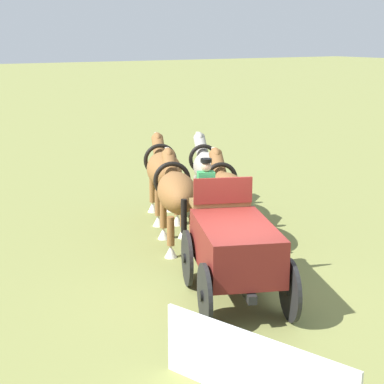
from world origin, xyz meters
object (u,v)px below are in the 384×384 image
object	(u,v)px
draft_horse_lead_near	(164,171)
draft_horse_rear_off	(228,192)
show_wagon	(233,246)
draft_horse_lead_off	(208,169)
draft_horse_rear_near	(176,193)

from	to	relation	value
draft_horse_lead_near	draft_horse_rear_off	bearing A→B (deg)	-175.55
show_wagon	draft_horse_lead_off	distance (m)	6.08
draft_horse_rear_near	draft_horse_rear_off	xyz separation A→B (m)	(-0.48, -1.21, -0.04)
draft_horse_lead_off	draft_horse_rear_off	bearing A→B (deg)	157.72
draft_horse_rear_off	draft_horse_lead_near	xyz separation A→B (m)	(2.88, 0.22, 0.06)
show_wagon	draft_horse_lead_off	xyz separation A→B (m)	(5.34, -2.90, 0.26)
draft_horse_lead_near	draft_horse_lead_off	world-z (taller)	draft_horse_lead_near
draft_horse_rear_near	draft_horse_lead_off	size ratio (longest dim) A/B	1.01
show_wagon	draft_horse_lead_near	world-z (taller)	show_wagon
show_wagon	draft_horse_rear_near	xyz separation A→B (m)	(3.41, -0.70, 0.26)
draft_horse_lead_near	draft_horse_lead_off	bearing A→B (deg)	-111.47
draft_horse_rear_near	draft_horse_lead_near	size ratio (longest dim) A/B	0.99
draft_horse_rear_near	draft_horse_lead_near	bearing A→B (deg)	-22.28
draft_horse_rear_off	show_wagon	bearing A→B (deg)	146.92
draft_horse_rear_off	draft_horse_lead_near	world-z (taller)	draft_horse_lead_near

